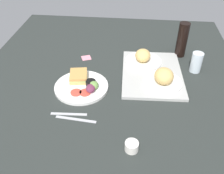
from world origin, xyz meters
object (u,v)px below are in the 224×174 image
serving_tray (152,74)px  fork (69,114)px  drinking_glass (196,62)px  soda_bottle (182,40)px  espresso_cup (132,146)px  plate_with_salad (82,85)px  sticky_note (86,58)px  bread_plate_far (163,79)px  bread_plate_near (143,58)px  knife (76,119)px

serving_tray → fork: serving_tray is taller
drinking_glass → fork: bearing=-56.3°
soda_bottle → espresso_cup: soda_bottle is taller
soda_bottle → espresso_cup: 81.87cm
serving_tray → plate_with_salad: plate_with_salad is taller
drinking_glass → sticky_note: (-7.71, -64.91, -5.76)cm
bread_plate_far → sticky_note: size_ratio=3.65×
bread_plate_near → drinking_glass: 30.10cm
serving_tray → bread_plate_near: size_ratio=2.11×
bread_plate_near → fork: bread_plate_near is taller
serving_tray → soda_bottle: soda_bottle is taller
sticky_note → bread_plate_near: bearing=83.0°
bread_plate_far → plate_with_salad: 42.42cm
soda_bottle → fork: soda_bottle is taller
plate_with_salad → knife: bearing=3.8°
plate_with_salad → soda_bottle: size_ratio=1.31×
bread_plate_far → sticky_note: bearing=-118.2°
serving_tray → bread_plate_near: 11.76cm
plate_with_salad → drinking_glass: (-21.88, 61.36, 4.10)cm
fork → knife: size_ratio=0.89×
bread_plate_far → drinking_glass: bearing=130.8°
bread_plate_near → soda_bottle: soda_bottle is taller
bread_plate_near → bread_plate_far: bread_plate_far is taller
serving_tray → knife: size_ratio=2.37×
soda_bottle → sticky_note: (9.30, -58.15, -10.70)cm
serving_tray → plate_with_salad: bearing=-67.2°
fork → drinking_glass: bearing=30.6°
serving_tray → plate_with_salad: size_ratio=1.59×
serving_tray → bread_plate_near: (-9.85, -5.31, 3.63)cm
knife → bread_plate_near: bearing=63.8°
espresso_cup → sticky_note: espresso_cup is taller
bread_plate_near → espresso_cup: bearing=-3.7°
drinking_glass → sticky_note: 65.62cm
drinking_glass → fork: drinking_glass is taller
serving_tray → knife: 52.62cm
bread_plate_near → serving_tray: bearing=28.3°
serving_tray → drinking_glass: drinking_glass is taller
bread_plate_near → plate_with_salad: size_ratio=0.76×
plate_with_salad → espresso_cup: (37.83, 27.41, 0.28)cm
bread_plate_near → fork: 57.25cm
bread_plate_far → soda_bottle: soda_bottle is taller
plate_with_salad → espresso_cup: plate_with_salad is taller
espresso_cup → sticky_note: size_ratio=1.00×
plate_with_salad → fork: 20.85cm
drinking_glass → knife: size_ratio=0.61×
soda_bottle → espresso_cup: bearing=-19.5°
bread_plate_near → sticky_note: bearing=-97.0°
knife → sticky_note: knife is taller
bread_plate_far → fork: (25.83, -44.38, -4.86)cm
plate_with_salad → bread_plate_near: bearing=128.8°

